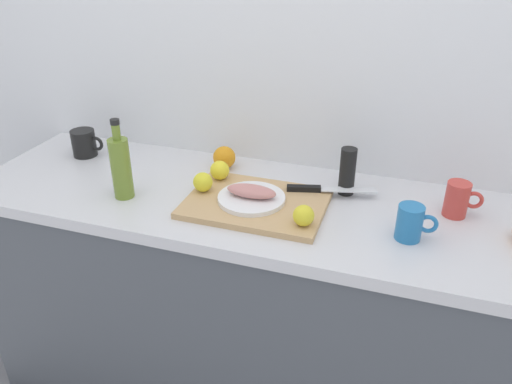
# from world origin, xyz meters

# --- Properties ---
(back_wall) EXTENTS (3.20, 0.05, 2.50)m
(back_wall) POSITION_xyz_m (0.00, 0.33, 1.25)
(back_wall) COLOR white
(back_wall) RESTS_ON ground_plane
(kitchen_counter) EXTENTS (2.00, 0.60, 0.90)m
(kitchen_counter) POSITION_xyz_m (0.00, 0.00, 0.45)
(kitchen_counter) COLOR #4C5159
(kitchen_counter) RESTS_ON ground_plane
(cutting_board) EXTENTS (0.44, 0.32, 0.02)m
(cutting_board) POSITION_xyz_m (-0.01, -0.04, 0.91)
(cutting_board) COLOR tan
(cutting_board) RESTS_ON kitchen_counter
(white_plate) EXTENTS (0.21, 0.21, 0.01)m
(white_plate) POSITION_xyz_m (-0.02, -0.05, 0.93)
(white_plate) COLOR white
(white_plate) RESTS_ON cutting_board
(fish_fillet) EXTENTS (0.16, 0.07, 0.04)m
(fish_fillet) POSITION_xyz_m (-0.02, -0.05, 0.95)
(fish_fillet) COLOR tan
(fish_fillet) RESTS_ON white_plate
(chef_knife) EXTENTS (0.29, 0.10, 0.02)m
(chef_knife) POSITION_xyz_m (0.17, 0.08, 0.93)
(chef_knife) COLOR silver
(chef_knife) RESTS_ON cutting_board
(lemon_0) EXTENTS (0.07, 0.07, 0.07)m
(lemon_0) POSITION_xyz_m (-0.18, 0.06, 0.95)
(lemon_0) COLOR yellow
(lemon_0) RESTS_ON cutting_board
(lemon_1) EXTENTS (0.06, 0.06, 0.06)m
(lemon_1) POSITION_xyz_m (0.16, -0.14, 0.95)
(lemon_1) COLOR yellow
(lemon_1) RESTS_ON cutting_board
(lemon_2) EXTENTS (0.06, 0.06, 0.06)m
(lemon_2) POSITION_xyz_m (-0.19, -0.03, 0.95)
(lemon_2) COLOR yellow
(lemon_2) RESTS_ON cutting_board
(olive_oil_bottle) EXTENTS (0.06, 0.06, 0.27)m
(olive_oil_bottle) POSITION_xyz_m (-0.44, -0.12, 1.01)
(olive_oil_bottle) COLOR olive
(olive_oil_bottle) RESTS_ON kitchen_counter
(coffee_mug_0) EXTENTS (0.11, 0.07, 0.11)m
(coffee_mug_0) POSITION_xyz_m (0.58, 0.10, 0.96)
(coffee_mug_0) COLOR #CC3F38
(coffee_mug_0) RESTS_ON kitchen_counter
(coffee_mug_1) EXTENTS (0.13, 0.09, 0.10)m
(coffee_mug_1) POSITION_xyz_m (-0.76, 0.13, 0.95)
(coffee_mug_1) COLOR black
(coffee_mug_1) RESTS_ON kitchen_counter
(coffee_mug_2) EXTENTS (0.11, 0.07, 0.10)m
(coffee_mug_2) POSITION_xyz_m (0.46, -0.08, 0.95)
(coffee_mug_2) COLOR #2672B2
(coffee_mug_2) RESTS_ON kitchen_counter
(orange_0) EXTENTS (0.08, 0.08, 0.08)m
(orange_0) POSITION_xyz_m (-0.21, 0.19, 0.94)
(orange_0) COLOR orange
(orange_0) RESTS_ON kitchen_counter
(pepper_mill) EXTENTS (0.05, 0.05, 0.16)m
(pepper_mill) POSITION_xyz_m (0.24, 0.13, 0.98)
(pepper_mill) COLOR black
(pepper_mill) RESTS_ON kitchen_counter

